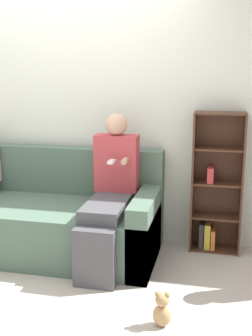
{
  "coord_description": "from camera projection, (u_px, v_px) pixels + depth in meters",
  "views": [
    {
      "loc": [
        1.44,
        -2.92,
        1.66
      ],
      "look_at": [
        0.65,
        0.63,
        0.83
      ],
      "focal_mm": 45.0,
      "sensor_mm": 36.0,
      "label": 1
    }
  ],
  "objects": [
    {
      "name": "back_wall",
      "position": [
        73.0,
        111.0,
        4.19
      ],
      "size": [
        10.0,
        0.06,
        2.55
      ],
      "color": "silver",
      "rests_on": "ground_plane"
    },
    {
      "name": "teddy_bear",
      "position": [
        162.0,
        310.0,
        2.79
      ],
      "size": [
        0.12,
        0.1,
        0.25
      ],
      "color": "tan",
      "rests_on": "ground_plane"
    },
    {
      "name": "adult_seated",
      "position": [
        110.0,
        190.0,
        3.64
      ],
      "size": [
        0.39,
        0.89,
        1.3
      ],
      "color": "#47474C",
      "rests_on": "ground_plane"
    },
    {
      "name": "ground_plane",
      "position": [
        33.0,
        279.0,
        3.45
      ],
      "size": [
        14.0,
        14.0,
        0.0
      ],
      "primitive_type": "plane",
      "color": "#BCB2A8"
    },
    {
      "name": "couch",
      "position": [
        42.0,
        219.0,
        3.96
      ],
      "size": [
        2.18,
        0.95,
        0.94
      ],
      "color": "#4C6656",
      "rests_on": "ground_plane"
    },
    {
      "name": "bookshelf",
      "position": [
        216.0,
        189.0,
        3.92
      ],
      "size": [
        0.46,
        0.24,
        1.31
      ],
      "color": "#4C2D1E",
      "rests_on": "ground_plane"
    }
  ]
}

